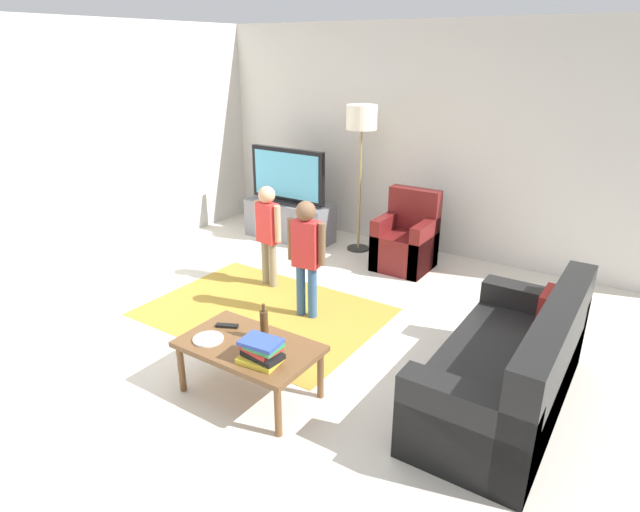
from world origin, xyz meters
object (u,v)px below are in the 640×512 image
at_px(couch, 514,373).
at_px(floor_lamp, 361,125).
at_px(tv_stand, 289,221).
at_px(plate, 208,339).
at_px(armchair, 407,242).
at_px(tv, 288,177).
at_px(child_center, 306,249).
at_px(book_stack, 262,351).
at_px(bottle, 264,325).
at_px(child_near_tv, 268,227).
at_px(tv_remote, 227,326).
at_px(coffee_table, 249,350).

xyz_separation_m(couch, floor_lamp, (-2.49, 2.19, 1.25)).
height_order(tv_stand, plate, tv_stand).
distance_m(tv_stand, armchair, 1.72).
bearing_deg(tv, child_center, -48.87).
height_order(tv_stand, book_stack, book_stack).
xyz_separation_m(tv, couch, (3.46, -2.02, -0.56)).
distance_m(tv, bottle, 3.37).
bearing_deg(child_near_tv, plate, -64.50).
distance_m(tv_remote, plate, 0.22).
height_order(tv, floor_lamp, floor_lamp).
relative_size(tv, tv_remote, 6.47).
relative_size(armchair, bottle, 3.19).
distance_m(tv_stand, tv, 0.60).
bearing_deg(plate, child_center, 93.40).
bearing_deg(tv, armchair, -0.62).
bearing_deg(couch, coffee_table, -151.65).
distance_m(armchair, child_center, 1.71).
xyz_separation_m(couch, coffee_table, (-1.64, -0.89, 0.08)).
distance_m(tv_stand, coffee_table, 3.45).
height_order(couch, tv_remote, couch).
xyz_separation_m(armchair, floor_lamp, (-0.75, 0.19, 1.25)).
bearing_deg(plate, couch, 27.63).
relative_size(armchair, coffee_table, 0.90).
distance_m(child_center, book_stack, 1.49).
distance_m(couch, child_near_tv, 2.85).
xyz_separation_m(tv_stand, tv_remote, (1.52, -2.82, 0.19)).
distance_m(armchair, coffee_table, 2.89).
distance_m(tv, tv_remote, 3.21).
height_order(armchair, tv_remote, armchair).
bearing_deg(child_center, child_near_tv, 153.88).
height_order(coffee_table, tv_remote, tv_remote).
height_order(armchair, coffee_table, armchair).
xyz_separation_m(tv_stand, coffee_table, (1.82, -2.92, 0.13)).
height_order(bottle, plate, bottle).
bearing_deg(tv_remote, book_stack, -48.78).
height_order(tv, book_stack, tv).
height_order(tv_stand, child_center, child_center).
xyz_separation_m(tv_stand, couch, (3.46, -2.04, 0.05)).
xyz_separation_m(armchair, child_center, (-0.26, -1.65, 0.38)).
height_order(armchair, child_near_tv, child_near_tv).
bearing_deg(coffee_table, child_center, 106.25).
xyz_separation_m(couch, book_stack, (-1.42, -1.00, 0.21)).
bearing_deg(child_near_tv, child_center, -26.12).
relative_size(tv_stand, bottle, 4.26).
xyz_separation_m(armchair, plate, (-0.18, -3.00, 0.13)).
xyz_separation_m(book_stack, tv_remote, (-0.52, 0.22, -0.07)).
bearing_deg(coffee_table, bottle, 67.38).
bearing_deg(floor_lamp, tv, -169.89).
bearing_deg(book_stack, child_center, 113.18).
height_order(child_center, coffee_table, child_center).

